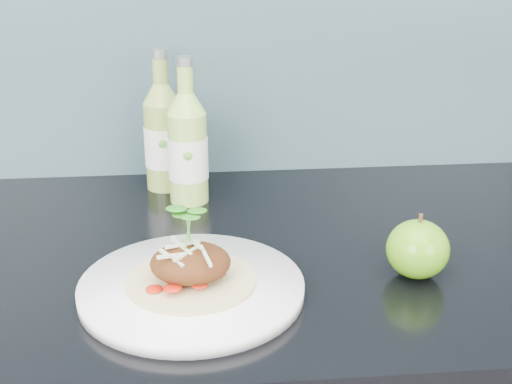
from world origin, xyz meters
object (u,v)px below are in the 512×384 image
at_px(green_apple, 418,249).
at_px(dinner_plate, 192,288).
at_px(cider_bottle_right, 188,148).
at_px(cider_bottle_left, 163,137).

bearing_deg(green_apple, dinner_plate, -175.80).
xyz_separation_m(dinner_plate, green_apple, (0.27, 0.02, 0.03)).
distance_m(green_apple, cider_bottle_right, 0.38).
distance_m(dinner_plate, cider_bottle_right, 0.29).
distance_m(dinner_plate, green_apple, 0.27).
xyz_separation_m(cider_bottle_left, cider_bottle_right, (0.04, -0.06, 0.00)).
xyz_separation_m(green_apple, cider_bottle_left, (-0.31, 0.33, 0.05)).
bearing_deg(cider_bottle_right, dinner_plate, -83.62).
height_order(green_apple, cider_bottle_right, cider_bottle_right).
xyz_separation_m(green_apple, cider_bottle_right, (-0.27, 0.26, 0.05)).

